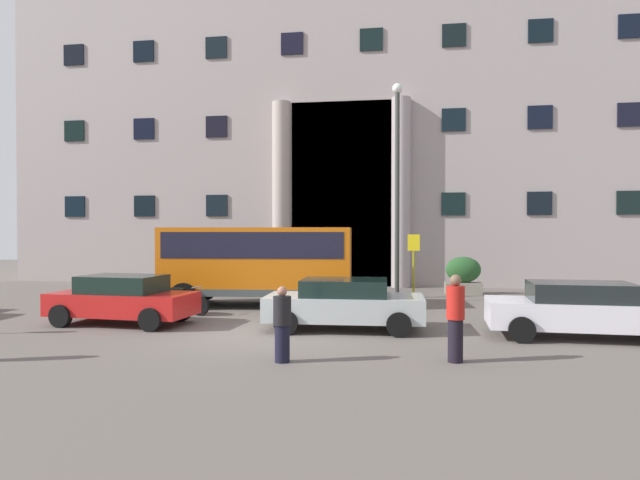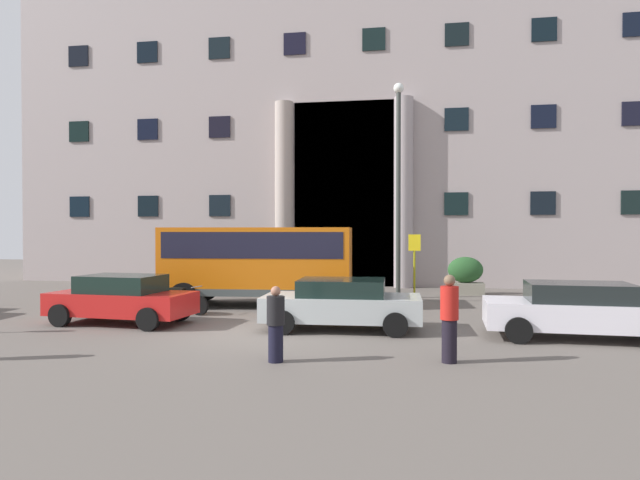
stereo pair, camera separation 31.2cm
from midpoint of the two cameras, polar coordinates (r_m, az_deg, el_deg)
ground_plane at (r=14.40m, az=-5.66°, el=-9.81°), size 80.00×64.00×0.12m
office_building_facade at (r=31.92m, az=2.89°, el=11.98°), size 32.92×9.69×17.45m
orange_minibus at (r=19.88m, az=-5.76°, el=-1.91°), size 6.62×3.12×2.73m
bus_stop_sign at (r=21.11m, az=9.88°, el=-2.00°), size 0.44×0.08×2.48m
hedge_planter_entrance_left at (r=24.13m, az=14.74°, el=-3.53°), size 1.48×0.91×1.54m
hedge_planter_far_east at (r=26.36m, az=-11.49°, el=-3.34°), size 1.53×0.95×1.35m
hedge_planter_entrance_right at (r=25.02m, az=-5.33°, el=-3.21°), size 1.48×0.76×1.66m
white_taxi_kerbside at (r=16.94m, az=-18.78°, el=-5.60°), size 4.08×2.16×1.37m
parked_hatchback_near at (r=15.14m, az=2.80°, el=-6.36°), size 4.21×2.22×1.34m
parked_sedan_far at (r=15.24m, az=25.08°, el=-6.37°), size 4.47×2.17×1.36m
motorcycle_far_end at (r=18.41m, az=-13.30°, el=-5.84°), size 1.88×0.68×0.89m
pedestrian_child_trailing at (r=11.70m, az=13.61°, el=-7.64°), size 0.36×0.36×1.75m
pedestrian_woman_dark_dress at (r=11.48m, az=-3.68°, el=-8.44°), size 0.36×0.36×1.52m
lamppost_plaza_centre at (r=22.29m, az=8.28°, el=6.53°), size 0.40×0.40×8.31m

